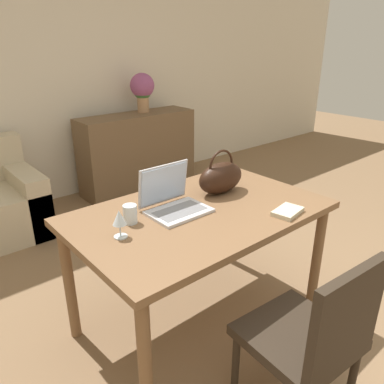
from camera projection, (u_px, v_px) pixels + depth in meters
ground_plane at (297, 374)px, 1.97m from camera, size 14.00×14.00×0.00m
wall_back at (41, 70)px, 3.68m from camera, size 10.00×0.06×2.70m
dining_table at (200, 224)px, 2.09m from camera, size 1.39×0.88×0.76m
chair at (313, 335)px, 1.56m from camera, size 0.47×0.47×0.87m
sideboard at (138, 152)px, 4.29m from camera, size 1.35×0.40×0.87m
laptop at (172, 198)px, 2.04m from camera, size 0.32×0.27×0.24m
drinking_glass at (130, 214)px, 1.89m from camera, size 0.07×0.07×0.10m
wine_glass at (119, 219)px, 1.73m from camera, size 0.07×0.07×0.14m
handbag at (221, 177)px, 2.25m from camera, size 0.32×0.16×0.27m
flower_vase at (142, 89)px, 4.14m from camera, size 0.27×0.27×0.43m
book at (288, 212)px, 2.00m from camera, size 0.19×0.14×0.02m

